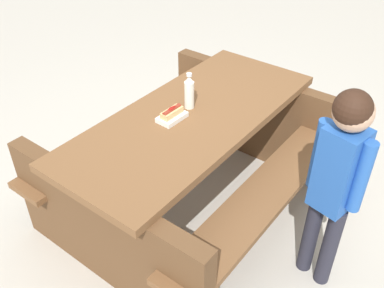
{
  "coord_description": "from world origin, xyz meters",
  "views": [
    {
      "loc": [
        1.92,
        1.11,
        2.16
      ],
      "look_at": [
        0.0,
        0.0,
        0.52
      ],
      "focal_mm": 40.39,
      "sensor_mm": 36.0,
      "label": 1
    }
  ],
  "objects_px": {
    "child_in_coat": "(338,170)",
    "hotdog_tray": "(172,115)",
    "soda_bottle": "(189,92)",
    "picnic_table": "(192,154)"
  },
  "relations": [
    {
      "from": "soda_bottle",
      "to": "hotdog_tray",
      "type": "relative_size",
      "value": 1.2
    },
    {
      "from": "soda_bottle",
      "to": "child_in_coat",
      "type": "xyz_separation_m",
      "value": [
        0.21,
        0.97,
        -0.06
      ]
    },
    {
      "from": "hotdog_tray",
      "to": "child_in_coat",
      "type": "relative_size",
      "value": 0.16
    },
    {
      "from": "hotdog_tray",
      "to": "child_in_coat",
      "type": "height_order",
      "value": "child_in_coat"
    },
    {
      "from": "picnic_table",
      "to": "hotdog_tray",
      "type": "relative_size",
      "value": 10.07
    },
    {
      "from": "child_in_coat",
      "to": "hotdog_tray",
      "type": "bearing_deg",
      "value": -92.32
    },
    {
      "from": "picnic_table",
      "to": "child_in_coat",
      "type": "relative_size",
      "value": 1.57
    },
    {
      "from": "soda_bottle",
      "to": "child_in_coat",
      "type": "relative_size",
      "value": 0.19
    },
    {
      "from": "picnic_table",
      "to": "soda_bottle",
      "type": "distance_m",
      "value": 0.42
    },
    {
      "from": "picnic_table",
      "to": "soda_bottle",
      "type": "height_order",
      "value": "soda_bottle"
    }
  ]
}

